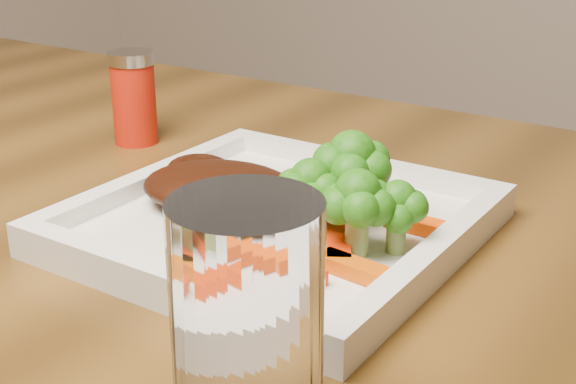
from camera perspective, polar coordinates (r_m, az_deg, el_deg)
The scene contains 13 objects.
plate at distance 0.60m, azimuth -0.80°, elevation -2.57°, with size 0.27×0.27×0.01m, color white.
steak at distance 0.62m, azimuth -4.90°, elevation 0.38°, with size 0.12×0.09×0.03m, color #331207.
broccoli_0 at distance 0.58m, azimuth 4.51°, elevation 1.04°, with size 0.07×0.07×0.07m, color #1C6110, non-canonical shape.
broccoli_1 at distance 0.54m, azimuth 7.79°, elevation -1.09°, with size 0.05×0.05×0.06m, color #3F7A14, non-canonical shape.
broccoli_2 at distance 0.53m, azimuth 4.95°, elevation -1.60°, with size 0.06×0.06×0.06m, color #397A14, non-canonical shape.
broccoli_3 at distance 0.56m, azimuth 1.58°, elevation -0.22°, with size 0.05×0.05×0.06m, color #106512, non-canonical shape.
carrot_0 at distance 0.51m, azimuth 0.03°, elevation -5.37°, with size 0.06×0.01×0.01m, color red.
carrot_1 at distance 0.51m, azimuth 5.08°, elevation -5.56°, with size 0.06×0.02×0.01m, color #CF4D03.
carrot_2 at distance 0.55m, azimuth -4.20°, elevation -3.57°, with size 0.06×0.02×0.01m, color #FF4604.
carrot_3 at distance 0.58m, azimuth 9.58°, elevation -2.39°, with size 0.06×0.01×0.01m, color #EB4303.
carrot_5 at distance 0.55m, azimuth 3.60°, elevation -3.72°, with size 0.06×0.02×0.01m, color red.
spice_shaker at distance 0.81m, azimuth -10.91°, elevation 6.59°, with size 0.04×0.04×0.09m, color red.
drinking_glass at distance 0.37m, azimuth -2.89°, elevation -9.33°, with size 0.07×0.07×0.12m, color white.
Camera 1 is at (0.34, -0.31, 1.00)m, focal length 50.00 mm.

